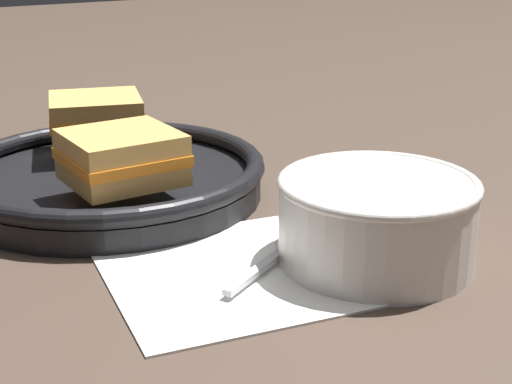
{
  "coord_description": "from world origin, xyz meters",
  "views": [
    {
      "loc": [
        -0.34,
        -0.55,
        0.27
      ],
      "look_at": [
        -0.01,
        0.01,
        0.04
      ],
      "focal_mm": 55.0,
      "sensor_mm": 36.0,
      "label": 1
    }
  ],
  "objects_px": {
    "sandwich_near_left": "(122,157)",
    "soup_bowl": "(377,216)",
    "skillet": "(109,177)",
    "sandwich_near_right": "(96,117)",
    "spoon": "(288,247)"
  },
  "relations": [
    {
      "from": "soup_bowl",
      "to": "skillet",
      "type": "height_order",
      "value": "soup_bowl"
    },
    {
      "from": "soup_bowl",
      "to": "sandwich_near_right",
      "type": "relative_size",
      "value": 1.36
    },
    {
      "from": "sandwich_near_left",
      "to": "sandwich_near_right",
      "type": "distance_m",
      "value": 0.16
    },
    {
      "from": "soup_bowl",
      "to": "sandwich_near_right",
      "type": "bearing_deg",
      "value": 108.83
    },
    {
      "from": "skillet",
      "to": "sandwich_near_right",
      "type": "bearing_deg",
      "value": 77.71
    },
    {
      "from": "spoon",
      "to": "sandwich_near_left",
      "type": "distance_m",
      "value": 0.17
    },
    {
      "from": "spoon",
      "to": "skillet",
      "type": "relative_size",
      "value": 0.32
    },
    {
      "from": "soup_bowl",
      "to": "sandwich_near_left",
      "type": "bearing_deg",
      "value": 128.21
    },
    {
      "from": "skillet",
      "to": "sandwich_near_right",
      "type": "distance_m",
      "value": 0.09
    },
    {
      "from": "skillet",
      "to": "sandwich_near_right",
      "type": "relative_size",
      "value": 3.43
    },
    {
      "from": "skillet",
      "to": "sandwich_near_left",
      "type": "bearing_deg",
      "value": -100.19
    },
    {
      "from": "sandwich_near_left",
      "to": "sandwich_near_right",
      "type": "height_order",
      "value": "same"
    },
    {
      "from": "spoon",
      "to": "sandwich_near_left",
      "type": "xyz_separation_m",
      "value": [
        -0.09,
        0.14,
        0.06
      ]
    },
    {
      "from": "soup_bowl",
      "to": "skillet",
      "type": "relative_size",
      "value": 0.4
    },
    {
      "from": "sandwich_near_left",
      "to": "soup_bowl",
      "type": "bearing_deg",
      "value": -51.79
    }
  ]
}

